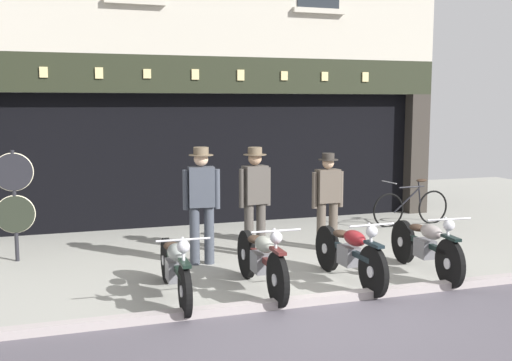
# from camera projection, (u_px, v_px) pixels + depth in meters

# --- Properties ---
(ground) EXTENTS (21.54, 22.00, 0.18)m
(ground) POSITION_uv_depth(u_px,v_px,m) (366.00, 337.00, 6.48)
(ground) COLOR #97968E
(shop_facade) EXTENTS (9.84, 4.42, 6.74)m
(shop_facade) POSITION_uv_depth(u_px,v_px,m) (195.00, 131.00, 13.74)
(shop_facade) COLOR black
(shop_facade) RESTS_ON ground
(motorcycle_left) EXTENTS (0.62, 2.04, 0.90)m
(motorcycle_left) POSITION_uv_depth(u_px,v_px,m) (175.00, 266.00, 7.58)
(motorcycle_left) COLOR black
(motorcycle_left) RESTS_ON ground
(motorcycle_center_left) EXTENTS (0.62, 1.97, 0.93)m
(motorcycle_center_left) POSITION_uv_depth(u_px,v_px,m) (261.00, 259.00, 7.86)
(motorcycle_center_left) COLOR black
(motorcycle_center_left) RESTS_ON ground
(motorcycle_center) EXTENTS (0.62, 1.97, 0.93)m
(motorcycle_center) POSITION_uv_depth(u_px,v_px,m) (349.00, 252.00, 8.23)
(motorcycle_center) COLOR black
(motorcycle_center) RESTS_ON ground
(motorcycle_center_right) EXTENTS (0.62, 1.97, 0.92)m
(motorcycle_center_right) POSITION_uv_depth(u_px,v_px,m) (426.00, 245.00, 8.64)
(motorcycle_center_right) COLOR black
(motorcycle_center_right) RESTS_ON ground
(salesman_left) EXTENTS (0.56, 0.36, 1.77)m
(salesman_left) POSITION_uv_depth(u_px,v_px,m) (202.00, 199.00, 9.15)
(salesman_left) COLOR #3D424C
(salesman_left) RESTS_ON ground
(shopkeeper_center) EXTENTS (0.55, 0.36, 1.73)m
(shopkeeper_center) POSITION_uv_depth(u_px,v_px,m) (255.00, 195.00, 9.74)
(shopkeeper_center) COLOR #47423D
(shopkeeper_center) RESTS_ON ground
(salesman_right) EXTENTS (0.56, 0.33, 1.60)m
(salesman_right) POSITION_uv_depth(u_px,v_px,m) (328.00, 197.00, 10.12)
(salesman_right) COLOR brown
(salesman_right) RESTS_ON ground
(tyre_sign_pole) EXTENTS (0.59, 0.06, 1.71)m
(tyre_sign_pole) POSITION_uv_depth(u_px,v_px,m) (14.00, 195.00, 9.30)
(tyre_sign_pole) COLOR #232328
(tyre_sign_pole) RESTS_ON ground
(advert_board_near) EXTENTS (0.83, 0.03, 0.98)m
(advert_board_near) POSITION_uv_depth(u_px,v_px,m) (272.00, 139.00, 12.66)
(advert_board_near) COLOR beige
(advert_board_far) EXTENTS (0.79, 0.03, 0.95)m
(advert_board_far) POSITION_uv_depth(u_px,v_px,m) (313.00, 132.00, 12.94)
(advert_board_far) COLOR silver
(leaning_bicycle) EXTENTS (1.74, 0.50, 0.93)m
(leaning_bicycle) POSITION_uv_depth(u_px,v_px,m) (411.00, 207.00, 12.18)
(leaning_bicycle) COLOR black
(leaning_bicycle) RESTS_ON ground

